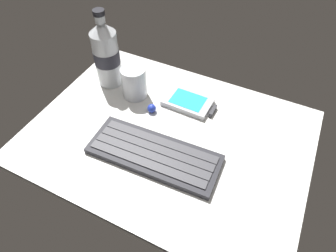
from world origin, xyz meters
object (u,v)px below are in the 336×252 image
object	(u,v)px
juice_cup	(134,83)
trackball_mouse	(152,108)
keyboard	(153,153)
handheld_device	(190,103)
water_bottle	(106,54)

from	to	relation	value
juice_cup	trackball_mouse	size ratio (longest dim) A/B	3.86
keyboard	handheld_device	size ratio (longest dim) A/B	2.28
juice_cup	water_bottle	bearing A→B (deg)	168.87
handheld_device	water_bottle	bearing A→B (deg)	-177.16
handheld_device	trackball_mouse	bearing A→B (deg)	-139.70
handheld_device	trackball_mouse	distance (cm)	10.05
keyboard	water_bottle	xyz separation A→B (cm)	(-22.35, 17.28, 8.20)
handheld_device	trackball_mouse	xyz separation A→B (cm)	(-7.66, -6.50, 0.37)
water_bottle	trackball_mouse	size ratio (longest dim) A/B	9.45
keyboard	juice_cup	distance (cm)	20.85
keyboard	handheld_device	bearing A→B (deg)	86.87
water_bottle	trackball_mouse	world-z (taller)	water_bottle
keyboard	trackball_mouse	bearing A→B (deg)	119.11
keyboard	trackball_mouse	distance (cm)	13.68
water_bottle	trackball_mouse	xyz separation A→B (cm)	(15.69, -5.34, -7.91)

